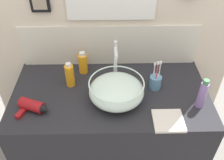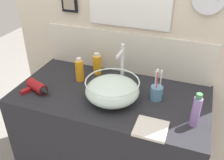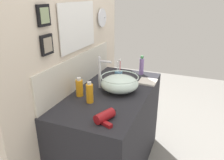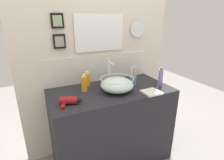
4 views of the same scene
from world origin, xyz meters
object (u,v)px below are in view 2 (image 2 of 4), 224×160
(toothbrush_cup, at_px, (157,92))
(spray_bottle, at_px, (97,64))
(faucet, at_px, (122,63))
(shampoo_bottle, at_px, (79,70))
(hand_towel, at_px, (151,129))
(soap_dispenser, at_px, (196,111))
(glass_bowl_sink, at_px, (112,90))
(hair_drier, at_px, (38,87))

(toothbrush_cup, height_order, spray_bottle, toothbrush_cup)
(faucet, relative_size, shampoo_bottle, 1.71)
(hand_towel, bearing_deg, toothbrush_cup, 96.49)
(toothbrush_cup, bearing_deg, hand_towel, -83.51)
(toothbrush_cup, distance_m, soap_dispenser, 0.29)
(glass_bowl_sink, relative_size, hair_drier, 1.62)
(spray_bottle, xyz_separation_m, shampoo_bottle, (-0.07, -0.13, 0.01))
(glass_bowl_sink, bearing_deg, spray_bottle, 128.18)
(soap_dispenser, bearing_deg, glass_bowl_sink, 172.25)
(faucet, height_order, shampoo_bottle, faucet)
(hair_drier, height_order, soap_dispenser, soap_dispenser)
(glass_bowl_sink, bearing_deg, hand_towel, -33.04)
(hair_drier, bearing_deg, glass_bowl_sink, 9.65)
(spray_bottle, bearing_deg, toothbrush_cup, -20.27)
(shampoo_bottle, bearing_deg, spray_bottle, 61.03)
(soap_dispenser, distance_m, hand_towel, 0.25)
(faucet, relative_size, toothbrush_cup, 1.36)
(toothbrush_cup, xyz_separation_m, soap_dispenser, (0.23, -0.17, 0.04))
(spray_bottle, relative_size, shampoo_bottle, 0.93)
(glass_bowl_sink, xyz_separation_m, spray_bottle, (-0.21, 0.27, 0.00))
(spray_bottle, distance_m, soap_dispenser, 0.77)
(hand_towel, bearing_deg, soap_dispenser, 29.93)
(soap_dispenser, height_order, shampoo_bottle, soap_dispenser)
(soap_dispenser, distance_m, shampoo_bottle, 0.79)
(hair_drier, height_order, hand_towel, hair_drier)
(faucet, height_order, hair_drier, faucet)
(glass_bowl_sink, relative_size, spray_bottle, 2.05)
(toothbrush_cup, distance_m, hand_towel, 0.29)
(shampoo_bottle, bearing_deg, faucet, 7.04)
(hair_drier, xyz_separation_m, hand_towel, (0.75, -0.10, -0.02))
(hand_towel, bearing_deg, shampoo_bottle, 150.43)
(faucet, bearing_deg, spray_bottle, 155.64)
(glass_bowl_sink, relative_size, faucet, 1.12)
(spray_bottle, xyz_separation_m, soap_dispenser, (0.69, -0.33, 0.02))
(hair_drier, distance_m, soap_dispenser, 0.95)
(faucet, height_order, toothbrush_cup, faucet)
(soap_dispenser, bearing_deg, faucet, 153.46)
(glass_bowl_sink, xyz_separation_m, faucet, (0.00, 0.17, 0.10))
(toothbrush_cup, distance_m, spray_bottle, 0.49)
(soap_dispenser, bearing_deg, hand_towel, -150.07)
(spray_bottle, bearing_deg, hand_towel, -42.60)
(faucet, relative_size, hair_drier, 1.45)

